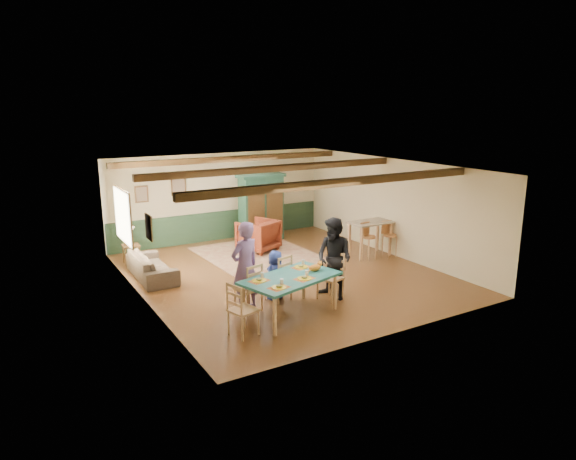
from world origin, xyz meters
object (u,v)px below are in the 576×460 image
person_woman (334,259)px  armoire (261,208)px  dining_chair_far_left (248,287)px  dining_chair_end_left (243,309)px  cat (315,267)px  person_man (245,267)px  dining_table (291,296)px  end_table (132,254)px  counter_table (370,239)px  sofa (152,266)px  table_lamp (130,236)px  person_child (276,275)px  bar_stool_left (369,241)px  dining_chair_far_right (278,277)px  bar_stool_right (390,239)px  dining_chair_end_right (331,277)px  armchair (258,235)px

person_woman → armoire: size_ratio=0.86×
dining_chair_far_left → dining_chair_end_left: 1.13m
cat → person_man: bearing=136.5°
dining_table → end_table: bearing=110.2°
counter_table → dining_table: bearing=-148.5°
person_man → sofa: bearing=-85.7°
counter_table → person_woman: bearing=-142.2°
sofa → table_lamp: size_ratio=4.19×
person_man → person_child: (0.84, 0.23, -0.39)m
armoire → bar_stool_left: size_ratio=2.05×
dining_chair_far_right → person_woman: bearing=139.7°
person_child → bar_stool_right: 4.45m
counter_table → bar_stool_right: bar_stool_right is taller
person_man → dining_chair_end_left: bearing=46.8°
person_man → sofa: 3.27m
dining_table → bar_stool_right: bar_stool_right is taller
dining_chair_end_right → armoire: size_ratio=0.50×
dining_table → sofa: 4.12m
dining_chair_end_left → dining_chair_end_right: (2.40, 0.66, 0.00)m
dining_chair_far_left → end_table: bearing=-89.6°
armchair → bar_stool_left: 3.18m
armoire → person_child: bearing=-116.4°
dining_chair_far_right → table_lamp: 4.73m
person_child → counter_table: bearing=-173.6°
person_man → armoire: bearing=-136.3°
dining_chair_end_left → sofa: dining_chair_end_left is taller
dining_table → dining_chair_far_left: bearing=134.4°
person_man → counter_table: (4.71, 1.77, -0.44)m
dining_chair_far_left → table_lamp: bearing=-89.6°
dining_chair_far_right → sofa: size_ratio=0.51×
dining_chair_far_right → bar_stool_right: size_ratio=1.03×
person_woman → dining_chair_far_left: bearing=-113.6°
bar_stool_right → dining_chair_far_right: bearing=-163.6°
dining_chair_end_right → dining_table: bearing=-90.0°
dining_chair_far_right → table_lamp: bearing=-79.1°
dining_chair_far_right → dining_chair_end_left: size_ratio=1.00×
person_man → person_child: bearing=-180.0°
dining_chair_far_right → person_man: 0.97m
person_child → person_man: bearing=0.0°
armchair → bar_stool_right: bearing=116.5°
person_child → table_lamp: person_child is taller
dining_chair_far_right → dining_chair_end_left: same height
end_table → bar_stool_right: size_ratio=0.53×
table_lamp → counter_table: (5.94, -2.61, -0.28)m
dining_chair_end_right → bar_stool_left: dining_chair_end_right is taller
dining_chair_end_left → table_lamp: 5.48m
armoire → dining_chair_far_left: bearing=-122.6°
dining_chair_end_left → person_man: 1.26m
dining_chair_end_left → bar_stool_right: bearing=-81.8°
bar_stool_right → dining_chair_end_left: bearing=-156.7°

